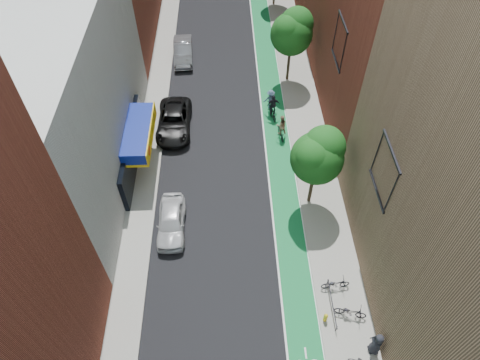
{
  "coord_description": "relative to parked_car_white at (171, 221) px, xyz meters",
  "views": [
    {
      "loc": [
        0.17,
        -8.09,
        23.6
      ],
      "look_at": [
        0.85,
        10.86,
        1.5
      ],
      "focal_mm": 32.0,
      "sensor_mm": 36.0,
      "label": 1
    }
  ],
  "objects": [
    {
      "name": "pedestrian",
      "position": [
        11.33,
        -8.43,
        0.31
      ],
      "size": [
        0.65,
        0.93,
        1.81
      ],
      "primitive_type": "imported",
      "rotation": [
        0.0,
        0.0,
        -1.48
      ],
      "color": "black",
      "rests_on": "sidewalk_right"
    },
    {
      "name": "parked_car_silver",
      "position": [
        -0.22,
        19.66,
        0.05
      ],
      "size": [
        1.96,
        4.95,
        1.6
      ],
      "primitive_type": "imported",
      "rotation": [
        0.0,
        0.0,
        0.05
      ],
      "color": "gray",
      "rests_on": "ground"
    },
    {
      "name": "parked_bike_near",
      "position": [
        9.93,
        -4.72,
        -0.15
      ],
      "size": [
        1.74,
        0.71,
        0.89
      ],
      "primitive_type": "imported",
      "rotation": [
        0.0,
        0.0,
        1.64
      ],
      "color": "black",
      "rests_on": "sidewalk_right"
    },
    {
      "name": "parked_bike_far",
      "position": [
        10.46,
        -6.46,
        -0.12
      ],
      "size": [
        1.9,
        1.06,
        0.95
      ],
      "primitive_type": "imported",
      "rotation": [
        0.0,
        0.0,
        1.32
      ],
      "color": "black",
      "rests_on": "sidewalk_right"
    },
    {
      "name": "building_left_white",
      "position": [
        -7.27,
        5.87,
        5.25
      ],
      "size": [
        8.0,
        20.0,
        12.0
      ],
      "primitive_type": "cube",
      "color": "silver",
      "rests_on": "ground"
    },
    {
      "name": "cyclist_lane_near",
      "position": [
        8.0,
        8.47,
        0.15
      ],
      "size": [
        0.93,
        1.67,
        2.07
      ],
      "rotation": [
        0.0,
        0.0,
        3.31
      ],
      "color": "black",
      "rests_on": "ground"
    },
    {
      "name": "sidewalk_left",
      "position": [
        -2.27,
        17.87,
        -0.67
      ],
      "size": [
        2.0,
        68.0,
        0.15
      ],
      "primitive_type": "cube",
      "color": "gray",
      "rests_on": "ground"
    },
    {
      "name": "parked_car_white",
      "position": [
        0.0,
        0.0,
        0.0
      ],
      "size": [
        1.82,
        4.41,
        1.5
      ],
      "primitive_type": "imported",
      "rotation": [
        0.0,
        0.0,
        0.01
      ],
      "color": "silver",
      "rests_on": "ground"
    },
    {
      "name": "cyclist_lane_far",
      "position": [
        7.42,
        11.61,
        0.23
      ],
      "size": [
        1.13,
        1.52,
        2.1
      ],
      "rotation": [
        0.0,
        0.0,
        3.15
      ],
      "color": "black",
      "rests_on": "ground"
    },
    {
      "name": "tree_mid",
      "position": [
        9.37,
        15.89,
        4.14
      ],
      "size": [
        3.55,
        3.53,
        6.74
      ],
      "color": "#332619",
      "rests_on": "ground"
    },
    {
      "name": "sidewalk_right",
      "position": [
        10.23,
        17.87,
        -0.67
      ],
      "size": [
        3.0,
        68.0,
        0.15
      ],
      "primitive_type": "cube",
      "color": "gray",
      "rests_on": "ground"
    },
    {
      "name": "tree_near",
      "position": [
        9.37,
        1.89,
        3.91
      ],
      "size": [
        3.4,
        3.36,
        6.42
      ],
      "color": "#332619",
      "rests_on": "ground"
    },
    {
      "name": "ground",
      "position": [
        3.73,
        -8.13,
        -0.75
      ],
      "size": [
        160.0,
        160.0,
        0.0
      ],
      "primitive_type": "plane",
      "color": "black",
      "rests_on": "ground"
    },
    {
      "name": "parked_car_black",
      "position": [
        -0.44,
        9.72,
        0.03
      ],
      "size": [
        2.62,
        5.64,
        1.56
      ],
      "primitive_type": "imported",
      "rotation": [
        0.0,
        0.0,
        -0.0
      ],
      "color": "black",
      "rests_on": "ground"
    },
    {
      "name": "cyclist_lane_mid",
      "position": [
        7.6,
        10.87,
        0.06
      ],
      "size": [
        1.1,
        1.85,
        2.14
      ],
      "rotation": [
        0.0,
        0.0,
        3.29
      ],
      "color": "black",
      "rests_on": "ground"
    },
    {
      "name": "bike_lane",
      "position": [
        7.73,
        17.87,
        -0.74
      ],
      "size": [
        2.0,
        68.0,
        0.01
      ],
      "primitive_type": "cube",
      "color": "#167C40",
      "rests_on": "ground"
    },
    {
      "name": "fire_hydrant",
      "position": [
        9.03,
        -6.69,
        -0.24
      ],
      "size": [
        0.23,
        0.23,
        0.67
      ],
      "color": "gold",
      "rests_on": "sidewalk_right"
    }
  ]
}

